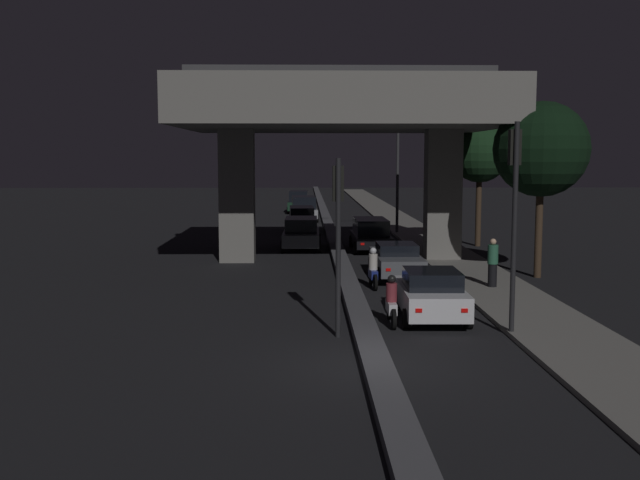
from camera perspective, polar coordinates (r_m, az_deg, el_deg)
name	(u,v)px	position (r m, az deg, el deg)	size (l,w,h in m)	color
ground_plane	(375,366)	(17.72, 4.23, -9.52)	(200.00, 200.00, 0.00)	black
median_divider	(328,224)	(52.21, 0.64, 1.19)	(0.69, 126.00, 0.26)	#4C4C51
sidewalk_right	(419,236)	(45.75, 7.56, 0.32)	(2.88, 126.00, 0.14)	slate
elevated_overpass	(340,113)	(34.62, 1.57, 9.66)	(14.29, 11.94, 8.96)	slate
traffic_light_left_of_median	(338,216)	(19.96, 1.39, 1.87)	(0.30, 0.49, 4.81)	black
traffic_light_right_of_median	(514,192)	(20.66, 14.59, 3.56)	(0.30, 0.49, 5.77)	black
street_lamp	(390,166)	(46.91, 5.39, 5.67)	(2.77, 0.32, 7.08)	#2D2D30
car_white_lead	(431,294)	(22.66, 8.45, -4.08)	(2.01, 4.15, 1.50)	silver
car_grey_second	(396,260)	(30.13, 5.83, -1.50)	(1.92, 4.80, 1.40)	#515459
car_black_third	(371,233)	(38.79, 3.88, 0.50)	(2.04, 4.67, 1.65)	black
car_grey_lead_oncoming	(301,233)	(39.27, -1.43, 0.56)	(2.08, 4.84, 1.66)	#515459
car_dark_green_second_oncoming	(302,219)	(48.07, -1.41, 1.63)	(1.97, 4.36, 1.65)	black
car_silver_third_oncoming	(304,208)	(56.38, -1.26, 2.45)	(2.22, 4.42, 1.88)	gray
car_dark_green_fourth_oncoming	(299,201)	(64.48, -1.63, 2.96)	(2.01, 4.03, 1.93)	black
motorcycle_white_filtering_near	(391,304)	(21.79, 5.47, -4.85)	(0.32, 1.92, 1.45)	black
motorcycle_blue_filtering_mid	(373,271)	(27.76, 4.07, -2.36)	(0.34, 1.83, 1.51)	black
pedestrian_on_sidewalk	(493,263)	(27.87, 13.02, -1.70)	(0.38, 0.38, 1.76)	black
roadside_tree_kerbside_near	(541,150)	(31.06, 16.51, 6.62)	(3.78, 3.78, 7.03)	#38281C
roadside_tree_kerbside_mid	(480,154)	(41.31, 12.07, 6.44)	(3.15, 3.15, 6.60)	#38281C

